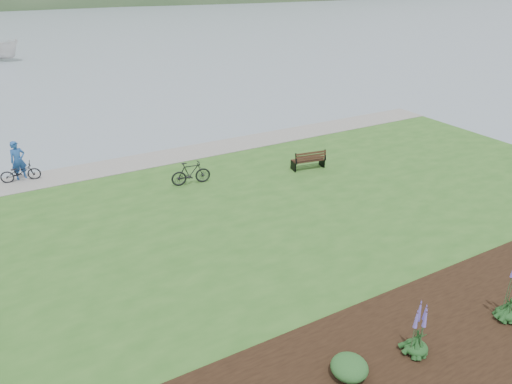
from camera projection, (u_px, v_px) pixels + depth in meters
ground at (247, 210)px, 19.96m from camera, size 600.00×600.00×0.00m
lawn at (271, 226)px, 18.30m from camera, size 34.00×20.00×0.40m
shoreline_path at (189, 153)px, 25.23m from camera, size 34.00×2.20×0.03m
garden_bed at (494, 311)px, 13.36m from camera, size 24.00×4.40×0.04m
far_hillside at (74, 3)px, 162.84m from camera, size 580.00×80.00×38.00m
park_bench at (309, 160)px, 22.96m from camera, size 1.74×0.93×1.03m
person at (17, 157)px, 21.58m from camera, size 0.93×0.75×2.24m
bicycle_a at (20, 172)px, 21.61m from camera, size 0.84×1.84×0.93m
bicycle_b at (191, 173)px, 21.28m from camera, size 0.78×1.91×1.12m
echium_4 at (419, 330)px, 11.59m from camera, size 0.62×0.62×1.84m
shrub_0 at (349, 367)px, 11.14m from camera, size 0.93×0.93×0.47m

